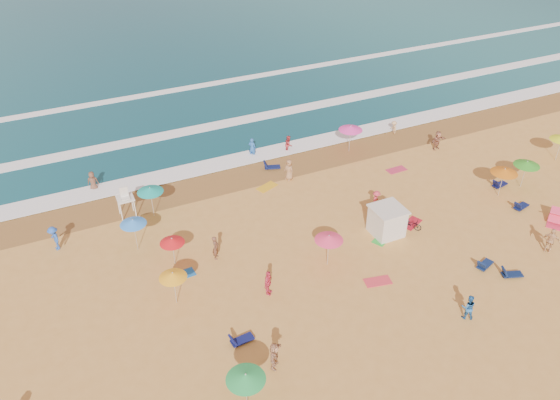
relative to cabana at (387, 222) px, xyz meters
name	(u,v)px	position (x,y,z in m)	size (l,w,h in m)	color
ground	(296,273)	(-7.57, -1.09, -1.00)	(220.00, 220.00, 0.00)	gold
wet_sand	(228,179)	(-7.57, 11.41, -0.99)	(220.00, 220.00, 0.00)	olive
surf_foam	(195,133)	(-7.57, 20.23, -0.90)	(200.00, 18.70, 0.05)	white
cabana	(387,222)	(0.00, 0.00, 0.00)	(2.00, 2.00, 2.00)	silver
cabana_roof	(389,209)	(0.00, 0.00, 1.06)	(2.20, 2.20, 0.12)	silver
bicycle	(411,224)	(1.90, -0.30, -0.59)	(0.55, 1.58, 0.83)	black
lifeguard_stand	(126,204)	(-16.02, 9.80, 0.05)	(1.20, 1.20, 2.10)	white
beach_umbrellas	(276,247)	(-8.75, -0.57, 1.17)	(54.83, 29.97, 0.75)	#E54118
loungers	(364,283)	(-4.25, -3.88, -0.83)	(46.96, 25.69, 0.34)	#101852
towels	(355,274)	(-4.21, -2.80, -0.98)	(46.78, 27.35, 0.03)	red
beachgoers	(278,230)	(-7.19, 2.56, -0.18)	(40.57, 25.99, 2.13)	#996246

